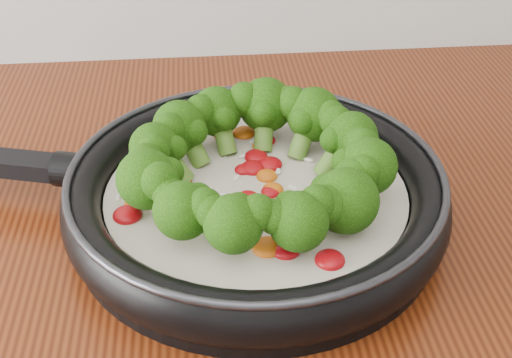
{
  "coord_description": "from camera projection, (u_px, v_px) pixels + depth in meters",
  "views": [
    {
      "loc": [
        0.06,
        0.58,
        1.3
      ],
      "look_at": [
        0.1,
        1.1,
        0.95
      ],
      "focal_mm": 47.23,
      "sensor_mm": 36.0,
      "label": 1
    }
  ],
  "objects": [
    {
      "name": "skillet",
      "position": [
        253.0,
        187.0,
        0.63
      ],
      "size": [
        0.59,
        0.44,
        0.1
      ],
      "color": "black",
      "rests_on": "counter"
    }
  ]
}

